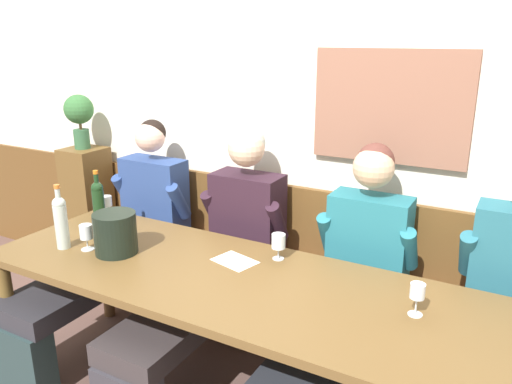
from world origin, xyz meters
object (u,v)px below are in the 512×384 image
object	(u,v)px
person_center_right_seat	(118,238)
wine_glass_right_end	(86,233)
person_right_seat	(218,256)
wine_glass_center_front	(417,293)
potted_plant	(79,114)
person_center_left_seat	(511,334)
wall_bench	(303,302)
wine_bottle_green_tall	(98,201)
dining_table	(245,293)
wine_glass_mid_right	(106,202)
ice_bucket	(115,233)
wine_bottle_amber_mid	(61,220)
person_left_seat	(345,291)
wine_glass_mid_left	(278,242)

from	to	relation	value
person_center_right_seat	wine_glass_right_end	size ratio (longest dim) A/B	9.40
person_right_seat	wine_glass_center_front	bearing A→B (deg)	-13.48
potted_plant	wine_glass_right_end	bearing A→B (deg)	-42.84
person_center_left_seat	potted_plant	xyz separation A→B (m)	(-2.90, 0.41, 0.66)
wall_bench	person_right_seat	size ratio (longest dim) A/B	2.27
person_center_left_seat	wine_glass_center_front	distance (m)	0.48
wine_bottle_green_tall	dining_table	bearing A→B (deg)	-10.71
potted_plant	person_center_left_seat	bearing A→B (deg)	-8.00
dining_table	person_right_seat	distance (m)	0.51
person_center_right_seat	wine_glass_mid_right	world-z (taller)	person_center_right_seat
person_center_left_seat	wine_bottle_green_tall	bearing A→B (deg)	-177.28
ice_bucket	wine_glass_mid_right	bearing A→B (deg)	139.80
wall_bench	person_right_seat	distance (m)	0.63
wine_bottle_green_tall	wine_glass_mid_right	size ratio (longest dim) A/B	2.47
person_center_right_seat	wine_glass_center_front	size ratio (longest dim) A/B	9.35
potted_plant	ice_bucket	bearing A→B (deg)	-36.56
person_center_left_seat	wine_bottle_amber_mid	size ratio (longest dim) A/B	3.79
potted_plant	person_left_seat	bearing A→B (deg)	-10.51
wine_bottle_green_tall	wine_glass_mid_left	world-z (taller)	wine_bottle_green_tall
dining_table	wine_glass_mid_left	distance (m)	0.32
dining_table	potted_plant	xyz separation A→B (m)	(-1.80, 0.73, 0.61)
wine_bottle_amber_mid	wine_glass_mid_right	distance (m)	0.49
wine_bottle_green_tall	potted_plant	bearing A→B (deg)	142.25
dining_table	person_center_left_seat	xyz separation A→B (m)	(1.10, 0.32, -0.05)
person_right_seat	wine_bottle_amber_mid	world-z (taller)	person_right_seat
person_center_right_seat	wine_bottle_green_tall	xyz separation A→B (m)	(-0.03, -0.10, 0.27)
ice_bucket	wine_bottle_amber_mid	xyz separation A→B (m)	(-0.29, -0.09, 0.05)
wine_glass_mid_left	potted_plant	distance (m)	1.93
person_center_right_seat	person_center_left_seat	world-z (taller)	person_center_left_seat
ice_bucket	wine_glass_mid_left	distance (m)	0.84
wine_bottle_amber_mid	person_right_seat	bearing A→B (deg)	36.87
person_center_right_seat	wine_glass_mid_right	distance (m)	0.24
person_left_seat	wine_glass_right_end	world-z (taller)	person_left_seat
wall_bench	potted_plant	world-z (taller)	potted_plant
wine_bottle_amber_mid	wine_glass_right_end	world-z (taller)	wine_bottle_amber_mid
ice_bucket	wine_glass_right_end	distance (m)	0.17
wine_glass_right_end	wine_glass_mid_left	distance (m)	1.01
wine_glass_center_front	wine_bottle_amber_mid	bearing A→B (deg)	-173.01
wall_bench	wine_glass_right_end	size ratio (longest dim) A/B	21.64
person_right_seat	person_center_right_seat	bearing A→B (deg)	-177.57
person_right_seat	wine_glass_mid_left	world-z (taller)	person_right_seat
person_right_seat	person_center_left_seat	distance (m)	1.48
wine_glass_center_front	person_right_seat	bearing A→B (deg)	166.52
person_left_seat	wine_bottle_green_tall	bearing A→B (deg)	-175.79
wall_bench	wine_bottle_amber_mid	xyz separation A→B (m)	(-1.03, -0.84, 0.61)
wine_bottle_amber_mid	ice_bucket	bearing A→B (deg)	17.04
person_right_seat	potted_plant	xyz separation A→B (m)	(-1.42, 0.39, 0.64)
ice_bucket	person_center_left_seat	bearing A→B (deg)	11.59
person_left_seat	person_center_left_seat	bearing A→B (deg)	-0.37
person_right_seat	potted_plant	world-z (taller)	potted_plant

